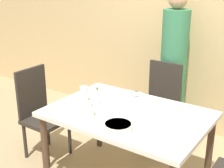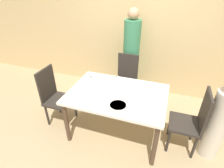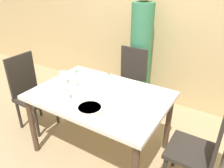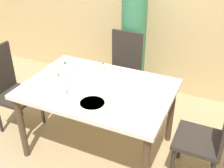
{
  "view_description": "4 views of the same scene",
  "coord_description": "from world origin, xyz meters",
  "px_view_note": "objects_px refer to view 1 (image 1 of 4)",
  "views": [
    {
      "loc": [
        1.28,
        -2.1,
        1.85
      ],
      "look_at": [
        -0.14,
        -0.04,
        0.97
      ],
      "focal_mm": 50.0,
      "sensor_mm": 36.0,
      "label": 1
    },
    {
      "loc": [
        0.59,
        -1.93,
        2.1
      ],
      "look_at": [
        -0.05,
        -0.08,
        0.91
      ],
      "focal_mm": 28.0,
      "sensor_mm": 36.0,
      "label": 2
    },
    {
      "loc": [
        1.12,
        -1.57,
        1.82
      ],
      "look_at": [
        0.13,
        0.03,
        0.86
      ],
      "focal_mm": 35.0,
      "sensor_mm": 36.0,
      "label": 3
    },
    {
      "loc": [
        1.04,
        -1.96,
        2.06
      ],
      "look_at": [
        0.14,
        0.01,
        0.79
      ],
      "focal_mm": 45.0,
      "sensor_mm": 36.0,
      "label": 4
    }
  ],
  "objects_px": {
    "person_adult": "(173,71)",
    "plate_rice_adult": "(103,91)",
    "bowl_curry": "(118,126)",
    "glass_water_tall": "(96,99)",
    "chair_adult_spot": "(160,104)"
  },
  "relations": [
    {
      "from": "chair_adult_spot",
      "to": "person_adult",
      "type": "xyz_separation_m",
      "value": [
        0.0,
        0.32,
        0.3
      ]
    },
    {
      "from": "chair_adult_spot",
      "to": "plate_rice_adult",
      "type": "distance_m",
      "value": 0.71
    },
    {
      "from": "person_adult",
      "to": "glass_water_tall",
      "type": "bearing_deg",
      "value": -102.01
    },
    {
      "from": "chair_adult_spot",
      "to": "glass_water_tall",
      "type": "relative_size",
      "value": 9.35
    },
    {
      "from": "chair_adult_spot",
      "to": "bowl_curry",
      "type": "height_order",
      "value": "chair_adult_spot"
    },
    {
      "from": "chair_adult_spot",
      "to": "person_adult",
      "type": "distance_m",
      "value": 0.43
    },
    {
      "from": "chair_adult_spot",
      "to": "glass_water_tall",
      "type": "height_order",
      "value": "chair_adult_spot"
    },
    {
      "from": "plate_rice_adult",
      "to": "person_adult",
      "type": "bearing_deg",
      "value": 66.51
    },
    {
      "from": "person_adult",
      "to": "bowl_curry",
      "type": "xyz_separation_m",
      "value": [
        0.19,
        -1.45,
        -0.04
      ]
    },
    {
      "from": "bowl_curry",
      "to": "glass_water_tall",
      "type": "height_order",
      "value": "glass_water_tall"
    },
    {
      "from": "plate_rice_adult",
      "to": "glass_water_tall",
      "type": "bearing_deg",
      "value": -65.42
    },
    {
      "from": "bowl_curry",
      "to": "plate_rice_adult",
      "type": "height_order",
      "value": "bowl_curry"
    },
    {
      "from": "person_adult",
      "to": "glass_water_tall",
      "type": "relative_size",
      "value": 16.66
    },
    {
      "from": "plate_rice_adult",
      "to": "glass_water_tall",
      "type": "relative_size",
      "value": 2.33
    },
    {
      "from": "person_adult",
      "to": "plate_rice_adult",
      "type": "distance_m",
      "value": 0.94
    }
  ]
}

